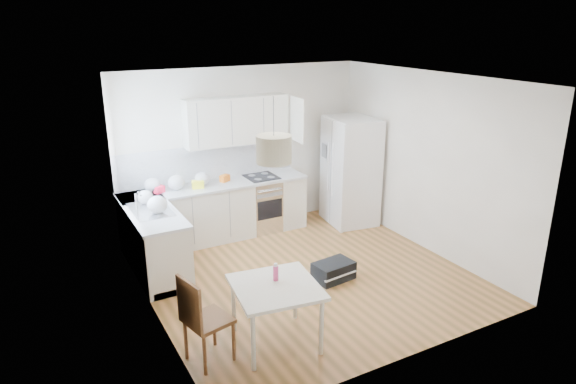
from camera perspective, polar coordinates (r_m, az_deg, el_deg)
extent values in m
plane|color=brown|center=(7.28, 1.97, -9.19)|extent=(4.20, 4.20, 0.00)
plane|color=white|center=(6.47, 2.24, 12.46)|extent=(4.20, 4.20, 0.00)
plane|color=beige|center=(8.56, -5.12, 4.74)|extent=(4.20, 0.00, 4.20)
plane|color=beige|center=(6.01, -15.41, -1.96)|extent=(0.00, 4.20, 4.20)
plane|color=beige|center=(7.99, 15.18, 3.15)|extent=(0.00, 4.20, 4.20)
cube|color=#BFE0F9|center=(6.98, -17.87, 4.10)|extent=(0.02, 1.00, 1.00)
cube|color=silver|center=(8.35, -7.88, -2.27)|extent=(3.00, 0.60, 0.88)
cube|color=silver|center=(7.50, -14.81, -5.23)|extent=(0.60, 1.80, 0.88)
cube|color=#BBBEC0|center=(8.20, -8.02, 0.73)|extent=(3.02, 0.64, 0.04)
cube|color=#BBBEC0|center=(7.33, -15.10, -1.94)|extent=(0.64, 1.82, 0.04)
cube|color=white|center=(8.37, -8.84, 3.29)|extent=(3.00, 0.01, 0.58)
cube|color=white|center=(7.17, -17.58, 0.00)|extent=(0.01, 1.80, 0.58)
cube|color=silver|center=(8.24, -5.73, 7.93)|extent=(1.70, 0.32, 0.75)
cube|color=beige|center=(5.57, -1.37, -10.52)|extent=(1.00, 1.00, 0.04)
cylinder|color=silver|center=(5.36, -3.88, -16.31)|extent=(0.05, 0.05, 0.66)
cylinder|color=silver|center=(5.58, 3.75, -14.74)|extent=(0.05, 0.05, 0.66)
cylinder|color=silver|center=(5.97, -6.05, -12.40)|extent=(0.05, 0.05, 0.66)
cylinder|color=silver|center=(6.16, 0.81, -11.18)|extent=(0.05, 0.05, 0.66)
cylinder|color=#D53B77|center=(5.61, -1.37, -8.87)|extent=(0.07, 0.07, 0.20)
cube|color=black|center=(7.14, 5.08, -8.71)|extent=(0.57, 0.41, 0.25)
cylinder|color=beige|center=(5.08, -1.58, 4.77)|extent=(0.40, 0.40, 0.28)
ellipsoid|color=silver|center=(7.98, -14.85, 0.74)|extent=(0.24, 0.21, 0.22)
ellipsoid|color=silver|center=(7.99, -12.31, 1.03)|extent=(0.26, 0.22, 0.23)
ellipsoid|color=silver|center=(8.12, -9.53, 1.41)|extent=(0.24, 0.20, 0.21)
ellipsoid|color=silver|center=(7.50, -15.57, -0.53)|extent=(0.22, 0.19, 0.20)
ellipsoid|color=silver|center=(7.08, -14.31, -1.38)|extent=(0.27, 0.23, 0.25)
cube|color=#CB5912|center=(8.30, -7.04, 1.53)|extent=(0.18, 0.16, 0.11)
cube|color=yellow|center=(8.02, -10.00, 0.83)|extent=(0.19, 0.14, 0.12)
cube|color=red|center=(7.93, -14.11, 0.27)|extent=(0.17, 0.15, 0.10)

